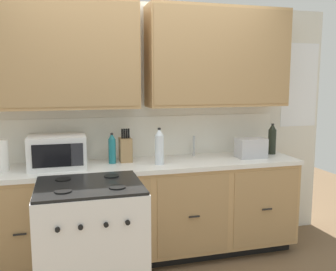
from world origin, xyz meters
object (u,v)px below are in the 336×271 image
at_px(knife_block, 125,149).
at_px(bottle_teal, 112,149).
at_px(stove_range, 91,246).
at_px(toaster, 251,148).
at_px(bottle_clear, 159,147).
at_px(paper_towel_roll, 1,156).
at_px(microwave, 57,152).
at_px(bottle_dark, 272,139).

distance_m(knife_block, bottle_teal, 0.14).
bearing_deg(stove_range, knife_block, 62.57).
bearing_deg(toaster, stove_range, -159.65).
distance_m(stove_range, bottle_clear, 1.05).
height_order(knife_block, bottle_clear, bottle_clear).
bearing_deg(stove_range, paper_towel_roll, 136.16).
bearing_deg(paper_towel_roll, microwave, 0.34).
xyz_separation_m(paper_towel_roll, bottle_dark, (2.57, 0.05, 0.02)).
bearing_deg(bottle_dark, toaster, -160.45).
bearing_deg(paper_towel_roll, knife_block, 4.82).
bearing_deg(bottle_teal, microwave, -174.71).
bearing_deg(microwave, stove_range, -70.83).
xyz_separation_m(microwave, knife_block, (0.61, 0.09, -0.02)).
bearing_deg(knife_block, toaster, -6.73).
distance_m(bottle_clear, bottle_teal, 0.43).
height_order(bottle_clear, bottle_dark, bottle_clear).
bearing_deg(stove_range, bottle_clear, 39.32).
bearing_deg(toaster, bottle_dark, 19.55).
bearing_deg(stove_range, bottle_dark, 20.22).
xyz_separation_m(microwave, bottle_teal, (0.48, 0.04, -0.00)).
height_order(knife_block, paper_towel_roll, knife_block).
xyz_separation_m(toaster, bottle_teal, (-1.34, 0.10, 0.04)).
bearing_deg(stove_range, microwave, 109.17).
relative_size(microwave, bottle_teal, 1.72).
height_order(stove_range, knife_block, knife_block).
relative_size(knife_block, bottle_teal, 1.11).
bearing_deg(toaster, knife_block, 173.27).
bearing_deg(bottle_teal, bottle_dark, 0.10).
height_order(paper_towel_roll, bottle_clear, bottle_clear).
bearing_deg(bottle_dark, microwave, -178.72).
distance_m(stove_range, knife_block, 1.01).
bearing_deg(bottle_dark, stove_range, -159.78).
relative_size(bottle_clear, bottle_dark, 1.05).
height_order(toaster, knife_block, knife_block).
bearing_deg(bottle_teal, knife_block, 18.06).
bearing_deg(bottle_teal, bottle_clear, -21.20).
bearing_deg(microwave, toaster, -1.79).
distance_m(toaster, bottle_teal, 1.35).
relative_size(stove_range, knife_block, 3.06).
distance_m(stove_range, paper_towel_roll, 1.10).
distance_m(toaster, knife_block, 1.22).
height_order(stove_range, bottle_teal, bottle_teal).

